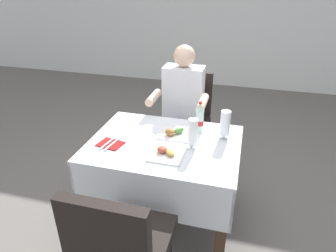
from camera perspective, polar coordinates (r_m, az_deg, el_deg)
ground_plane at (r=2.63m, az=-3.54°, el=-16.03°), size 11.00×11.00×0.00m
main_dining_table at (r=2.23m, az=-0.68°, el=-6.97°), size 1.07×0.81×0.72m
chair_far_diner_seat at (r=2.90m, az=3.61°, el=1.66°), size 0.44×0.50×0.97m
chair_near_camera_side at (r=1.66m, az=-8.75°, el=-21.73°), size 0.44×0.50×0.97m
seated_diner_far at (r=2.74m, az=2.66°, el=3.74°), size 0.50×0.46×1.26m
plate_near_camera at (r=1.98m, az=-0.30°, el=-5.21°), size 0.23×0.23×0.05m
plate_far_diner at (r=2.22m, az=1.31°, el=-1.28°), size 0.24×0.24×0.06m
beer_glass_left at (r=2.01m, az=4.76°, el=-1.52°), size 0.07×0.07×0.22m
beer_glass_middle at (r=2.17m, az=10.86°, el=0.20°), size 0.07×0.07×0.22m
cola_bottle_primary at (r=2.23m, az=6.09°, el=1.33°), size 0.06×0.06×0.25m
napkin_cutlery_set at (r=2.14m, az=-10.95°, el=-3.38°), size 0.19×0.20×0.01m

